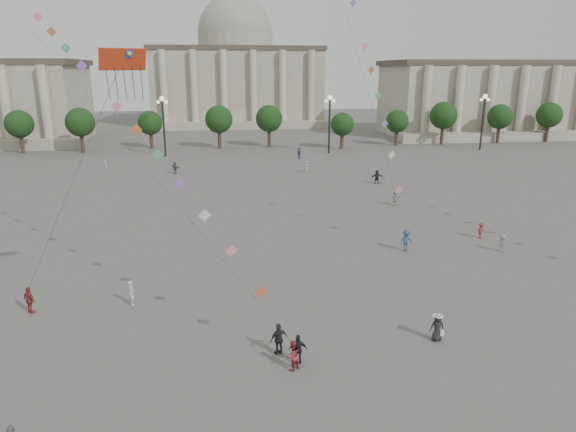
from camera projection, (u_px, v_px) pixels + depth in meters
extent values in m
plane|color=#504E4B|center=(320.00, 360.00, 27.64)|extent=(360.00, 360.00, 0.00)
cube|color=gray|center=(549.00, 100.00, 125.26)|extent=(80.00, 22.00, 16.00)
cube|color=#453B32|center=(555.00, 63.00, 122.90)|extent=(81.60, 22.44, 1.20)
cube|color=gray|center=(237.00, 88.00, 148.88)|extent=(46.00, 30.00, 20.00)
cube|color=#453B32|center=(236.00, 50.00, 145.97)|extent=(46.92, 30.60, 1.20)
cube|color=gray|center=(240.00, 125.00, 135.14)|extent=(48.30, 4.00, 2.00)
cylinder|color=gray|center=(236.00, 43.00, 145.45)|extent=(21.00, 21.00, 5.00)
sphere|color=gray|center=(235.00, 33.00, 144.76)|extent=(21.00, 21.00, 21.00)
cylinder|color=#322619|center=(23.00, 143.00, 96.39)|extent=(0.70, 0.70, 3.52)
sphere|color=black|center=(20.00, 124.00, 95.38)|extent=(5.12, 5.12, 5.12)
cylinder|color=#322619|center=(89.00, 142.00, 97.87)|extent=(0.70, 0.70, 3.52)
sphere|color=black|center=(87.00, 123.00, 96.86)|extent=(5.12, 5.12, 5.12)
cylinder|color=#322619|center=(153.00, 141.00, 99.34)|extent=(0.70, 0.70, 3.52)
sphere|color=black|center=(152.00, 122.00, 98.33)|extent=(5.12, 5.12, 5.12)
cylinder|color=#322619|center=(216.00, 140.00, 100.81)|extent=(0.70, 0.70, 3.52)
sphere|color=black|center=(215.00, 121.00, 99.80)|extent=(5.12, 5.12, 5.12)
cylinder|color=#322619|center=(277.00, 139.00, 102.29)|extent=(0.70, 0.70, 3.52)
sphere|color=black|center=(276.00, 120.00, 101.28)|extent=(5.12, 5.12, 5.12)
cylinder|color=#322619|center=(335.00, 138.00, 103.76)|extent=(0.70, 0.70, 3.52)
sphere|color=black|center=(336.00, 120.00, 102.75)|extent=(5.12, 5.12, 5.12)
cylinder|color=#322619|center=(393.00, 137.00, 105.23)|extent=(0.70, 0.70, 3.52)
sphere|color=black|center=(394.00, 119.00, 104.22)|extent=(5.12, 5.12, 5.12)
cylinder|color=#322619|center=(448.00, 136.00, 106.71)|extent=(0.70, 0.70, 3.52)
sphere|color=black|center=(450.00, 118.00, 105.70)|extent=(5.12, 5.12, 5.12)
cylinder|color=#322619|center=(502.00, 135.00, 108.18)|extent=(0.70, 0.70, 3.52)
sphere|color=black|center=(504.00, 118.00, 107.17)|extent=(5.12, 5.12, 5.12)
cylinder|color=#322619|center=(555.00, 134.00, 109.65)|extent=(0.70, 0.70, 3.52)
sphere|color=black|center=(558.00, 117.00, 108.64)|extent=(5.12, 5.12, 5.12)
cylinder|color=#262628|center=(164.00, 129.00, 91.19)|extent=(0.36, 0.36, 10.00)
sphere|color=#FFE5B2|center=(162.00, 99.00, 89.76)|extent=(0.90, 0.90, 0.90)
sphere|color=#FFE5B2|center=(158.00, 102.00, 89.84)|extent=(0.60, 0.60, 0.60)
sphere|color=#FFE5B2|center=(166.00, 102.00, 90.01)|extent=(0.60, 0.60, 0.60)
cylinder|color=#262628|center=(329.00, 126.00, 94.87)|extent=(0.36, 0.36, 10.00)
sphere|color=#FFE5B2|center=(330.00, 98.00, 93.44)|extent=(0.90, 0.90, 0.90)
sphere|color=#FFE5B2|center=(326.00, 101.00, 93.52)|extent=(0.60, 0.60, 0.60)
sphere|color=#FFE5B2|center=(334.00, 101.00, 93.70)|extent=(0.60, 0.60, 0.60)
cylinder|color=#262628|center=(482.00, 124.00, 98.56)|extent=(0.36, 0.36, 10.00)
sphere|color=#FFE5B2|center=(485.00, 96.00, 97.13)|extent=(0.90, 0.90, 0.90)
sphere|color=#FFE5B2|center=(481.00, 100.00, 97.21)|extent=(0.60, 0.60, 0.60)
sphere|color=#FFE5B2|center=(488.00, 100.00, 97.38)|extent=(0.60, 0.60, 0.60)
imported|color=#334774|center=(299.00, 153.00, 89.97)|extent=(1.16, 1.11, 1.94)
imported|color=white|center=(306.00, 167.00, 77.59)|extent=(1.41, 1.75, 1.87)
imported|color=slate|center=(502.00, 243.00, 43.92)|extent=(1.11, 0.85, 1.51)
imported|color=#BCBBB7|center=(395.00, 198.00, 58.94)|extent=(1.62, 0.55, 1.74)
imported|color=maroon|center=(481.00, 231.00, 47.42)|extent=(1.10, 0.90, 1.48)
imported|color=black|center=(377.00, 177.00, 70.24)|extent=(1.79, 0.70, 1.88)
imported|color=beige|center=(106.00, 165.00, 79.44)|extent=(0.62, 0.72, 1.65)
imported|color=#5C5C60|center=(175.00, 168.00, 76.98)|extent=(1.59, 1.55, 1.82)
imported|color=silver|center=(131.00, 293.00, 33.95)|extent=(0.64, 0.74, 1.70)
imported|color=maroon|center=(29.00, 300.00, 32.73)|extent=(1.10, 0.99, 1.79)
imported|color=black|center=(298.00, 349.00, 27.09)|extent=(1.03, 0.57, 1.67)
imported|color=black|center=(279.00, 339.00, 27.99)|extent=(1.16, 0.85, 1.83)
imported|color=maroon|center=(293.00, 356.00, 26.53)|extent=(1.01, 0.98, 1.65)
imported|color=navy|center=(406.00, 241.00, 43.97)|extent=(1.36, 0.97, 1.91)
imported|color=black|center=(437.00, 327.00, 29.41)|extent=(0.85, 0.59, 1.66)
cone|color=white|center=(438.00, 315.00, 29.19)|extent=(0.52, 0.52, 0.14)
cylinder|color=white|center=(438.00, 316.00, 29.21)|extent=(0.60, 0.60, 0.02)
cube|color=white|center=(442.00, 333.00, 29.37)|extent=(0.22, 0.10, 0.35)
cube|color=#B92F13|center=(123.00, 59.00, 24.41)|extent=(2.23, 1.30, 1.02)
cube|color=#198E3C|center=(114.00, 54.00, 24.26)|extent=(0.40, 0.31, 0.34)
cube|color=#2052B0|center=(130.00, 54.00, 24.34)|extent=(0.40, 0.31, 0.34)
sphere|color=yellow|center=(114.00, 54.00, 24.22)|extent=(0.20, 0.20, 0.20)
sphere|color=yellow|center=(129.00, 54.00, 24.31)|extent=(0.20, 0.20, 0.20)
cylinder|color=#3F3F3F|center=(69.00, 191.00, 28.47)|extent=(0.02, 0.02, 17.00)
cylinder|color=#3F3F3F|center=(34.00, 33.00, 42.19)|extent=(0.02, 0.02, 68.35)
cube|color=#D85F32|center=(261.00, 292.00, 27.39)|extent=(0.76, 0.25, 0.76)
cube|color=pink|center=(232.00, 251.00, 28.54)|extent=(0.76, 0.25, 0.76)
cube|color=silver|center=(205.00, 215.00, 29.74)|extent=(0.76, 0.25, 0.76)
cube|color=#955FBF|center=(180.00, 184.00, 30.96)|extent=(0.76, 0.25, 0.76)
cube|color=#51AF72|center=(157.00, 155.00, 32.19)|extent=(0.76, 0.25, 0.76)
cube|color=#D85F32|center=(136.00, 130.00, 33.43)|extent=(0.76, 0.25, 0.76)
cube|color=pink|center=(117.00, 106.00, 34.68)|extent=(0.76, 0.25, 0.76)
cube|color=silver|center=(99.00, 85.00, 35.94)|extent=(0.76, 0.25, 0.76)
cube|color=#955FBF|center=(82.00, 66.00, 37.21)|extent=(0.76, 0.25, 0.76)
cube|color=#51AF72|center=(66.00, 48.00, 38.49)|extent=(0.76, 0.25, 0.76)
cube|color=#D85F32|center=(51.00, 32.00, 39.77)|extent=(0.76, 0.25, 0.76)
cube|color=pink|center=(38.00, 16.00, 41.05)|extent=(0.76, 0.25, 0.76)
cube|color=silver|center=(25.00, 2.00, 42.34)|extent=(0.76, 0.25, 0.76)
cube|color=pink|center=(399.00, 190.00, 44.73)|extent=(0.76, 0.25, 0.76)
cube|color=silver|center=(392.00, 155.00, 45.83)|extent=(0.76, 0.25, 0.76)
cube|color=#955FBF|center=(385.00, 124.00, 46.98)|extent=(0.76, 0.25, 0.76)
cube|color=#51AF72|center=(378.00, 96.00, 48.17)|extent=(0.76, 0.25, 0.76)
cube|color=#D85F32|center=(371.00, 70.00, 49.39)|extent=(0.76, 0.25, 0.76)
cube|color=pink|center=(365.00, 46.00, 50.62)|extent=(0.76, 0.25, 0.76)
cube|color=silver|center=(359.00, 23.00, 51.87)|extent=(0.76, 0.25, 0.76)
cube|color=#955FBF|center=(353.00, 3.00, 53.14)|extent=(0.76, 0.25, 0.76)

